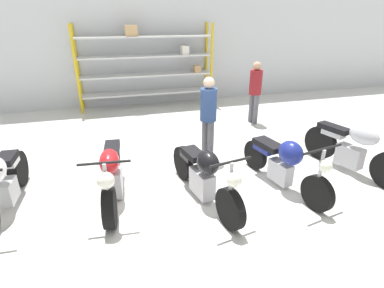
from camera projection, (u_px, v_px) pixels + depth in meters
The scene contains 10 objects.
ground_plane at pixel (198, 192), 4.99m from camera, with size 30.00×30.00×0.00m, color silver.
back_wall at pixel (147, 46), 9.29m from camera, with size 30.00×0.08×3.60m.
shelving_rack at pixel (148, 64), 9.14m from camera, with size 4.11×0.63×2.48m.
motorcycle_white at pixel (0, 184), 4.36m from camera, with size 0.71×2.10×1.01m.
motorcycle_red at pixel (112, 173), 4.71m from camera, with size 0.68×2.10×0.97m.
motorcycle_black at pixel (204, 175), 4.61m from camera, with size 0.70×2.10×1.00m.
motorcycle_blue at pixel (284, 162), 4.96m from camera, with size 0.77×2.02×1.00m.
motorcycle_silver at pixel (354, 149), 5.44m from camera, with size 0.79×2.03×1.05m.
person_browsing at pixel (208, 112), 5.82m from camera, with size 0.41×0.41×1.65m.
person_near_rack at pixel (255, 88), 7.80m from camera, with size 0.39×0.39×1.62m.
Camera 1 is at (-1.23, -4.08, 2.72)m, focal length 28.00 mm.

